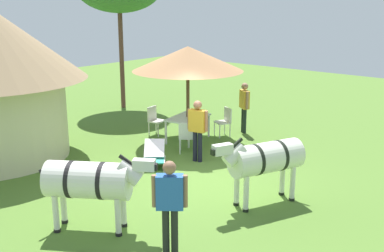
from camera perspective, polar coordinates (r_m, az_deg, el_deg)
name	(u,v)px	position (r m, az deg, el deg)	size (l,w,h in m)	color
ground_plane	(195,177)	(11.47, 0.33, -6.25)	(36.00, 36.00, 0.00)	#50752C
shade_umbrella	(188,59)	(13.90, -0.52, 8.17)	(3.29, 3.29, 2.86)	brown
patio_dining_table	(188,119)	(14.24, -0.50, 0.80)	(1.59, 1.17, 0.74)	silver
patio_chair_west_end	(187,135)	(13.07, -0.64, -1.14)	(0.60, 0.61, 0.90)	silver
patio_chair_near_lawn	(225,120)	(14.78, 4.00, 0.75)	(0.57, 0.58, 0.90)	silver
patio_chair_near_hut	(155,118)	(14.96, -4.55, 0.91)	(0.50, 0.48, 0.90)	white
guest_beside_umbrella	(244,103)	(15.11, 6.37, 2.79)	(0.43, 0.49, 1.63)	black
guest_behind_table	(198,125)	(12.28, 0.68, 0.09)	(0.30, 0.58, 1.65)	black
standing_watcher	(170,199)	(7.84, -2.71, -8.84)	(0.45, 0.48, 1.66)	black
striped_lounge_chair	(154,157)	(12.14, -4.61, -3.80)	(0.95, 0.92, 0.63)	teal
zebra_nearest_camera	(264,159)	(9.84, 8.72, -3.97)	(2.11, 1.18, 1.53)	silver
zebra_by_umbrella	(91,181)	(8.84, -12.15, -6.53)	(1.48, 1.94, 1.51)	silver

